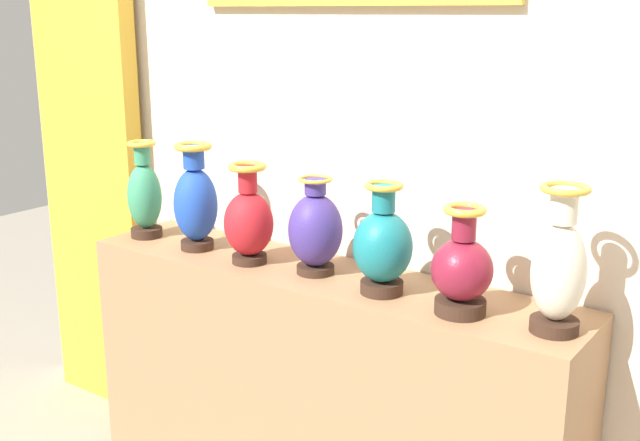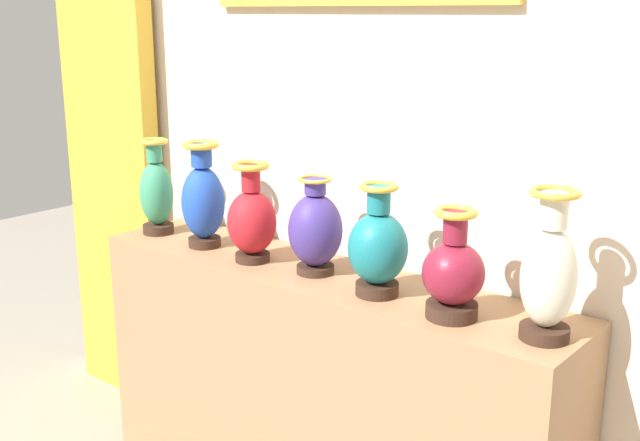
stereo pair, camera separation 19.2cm
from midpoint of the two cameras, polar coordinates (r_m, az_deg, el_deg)
display_shelf at (r=2.82m, az=-2.01°, el=-12.67°), size 1.83×0.39×0.91m
back_wall at (r=2.71m, az=1.09°, el=9.35°), size 3.55×0.14×2.96m
curtain_gold at (r=3.61m, az=-17.80°, el=3.93°), size 0.57×0.08×2.23m
vase_jade at (r=3.11m, az=-14.44°, el=1.78°), size 0.13×0.13×0.38m
vase_sapphire at (r=2.90m, az=-10.97°, el=1.37°), size 0.16×0.16×0.40m
vase_crimson at (r=2.72m, az=-7.26°, el=-0.03°), size 0.17×0.17×0.35m
vase_indigo at (r=2.59m, az=-2.47°, el=-0.72°), size 0.18×0.18×0.33m
vase_teal at (r=2.40m, az=2.31°, el=-1.89°), size 0.19×0.19×0.35m
vase_burgundy at (r=2.26m, az=7.93°, el=-3.59°), size 0.18×0.18×0.32m
vase_ivory at (r=2.17m, az=14.63°, el=-3.44°), size 0.15×0.15×0.41m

